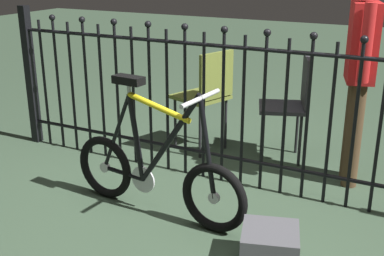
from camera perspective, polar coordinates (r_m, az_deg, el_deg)
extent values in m
plane|color=#364A37|center=(3.15, 1.05, -11.01)|extent=(20.00, 20.00, 0.00)
cylinder|color=black|center=(4.54, -17.96, 5.02)|extent=(0.02, 0.02, 1.09)
sphere|color=black|center=(4.45, -18.72, 12.13)|extent=(0.05, 0.05, 0.05)
cylinder|color=black|center=(4.44, -16.57, 4.84)|extent=(0.02, 0.02, 1.09)
cylinder|color=black|center=(4.34, -15.10, 4.66)|extent=(0.02, 0.02, 1.09)
sphere|color=black|center=(4.24, -15.78, 12.11)|extent=(0.05, 0.05, 0.05)
cylinder|color=black|center=(4.24, -13.58, 4.46)|extent=(0.02, 0.02, 1.09)
cylinder|color=black|center=(4.14, -11.98, 4.24)|extent=(0.02, 0.02, 1.09)
sphere|color=black|center=(4.04, -12.54, 12.06)|extent=(0.05, 0.05, 0.05)
cylinder|color=black|center=(4.05, -10.30, 4.02)|extent=(0.02, 0.02, 1.09)
cylinder|color=black|center=(3.97, -8.56, 3.78)|extent=(0.02, 0.02, 1.09)
sphere|color=black|center=(3.86, -8.98, 11.95)|extent=(0.05, 0.05, 0.05)
cylinder|color=black|center=(3.88, -6.73, 3.53)|extent=(0.02, 0.02, 1.09)
cylinder|color=black|center=(3.80, -4.83, 3.26)|extent=(0.02, 0.02, 1.09)
sphere|color=black|center=(3.69, -5.08, 11.78)|extent=(0.05, 0.05, 0.05)
cylinder|color=black|center=(3.73, -2.85, 2.97)|extent=(0.02, 0.02, 1.09)
cylinder|color=black|center=(3.66, -0.80, 2.67)|extent=(0.02, 0.02, 1.09)
sphere|color=black|center=(3.54, -0.84, 11.54)|extent=(0.05, 0.05, 0.05)
cylinder|color=black|center=(3.59, 1.33, 2.36)|extent=(0.02, 0.02, 1.09)
cylinder|color=black|center=(3.53, 3.54, 2.03)|extent=(0.02, 0.02, 1.09)
sphere|color=black|center=(3.41, 3.74, 11.21)|extent=(0.05, 0.05, 0.05)
cylinder|color=black|center=(3.48, 5.82, 1.69)|extent=(0.02, 0.02, 1.09)
cylinder|color=black|center=(3.43, 8.17, 1.34)|extent=(0.02, 0.02, 1.09)
sphere|color=black|center=(3.30, 8.64, 10.78)|extent=(0.05, 0.05, 0.05)
cylinder|color=black|center=(3.38, 10.58, 0.97)|extent=(0.02, 0.02, 1.09)
cylinder|color=black|center=(3.35, 13.05, 0.59)|extent=(0.02, 0.02, 1.09)
sphere|color=black|center=(3.22, 13.81, 10.23)|extent=(0.05, 0.05, 0.05)
cylinder|color=black|center=(3.32, 15.56, 0.20)|extent=(0.02, 0.02, 1.09)
cylinder|color=black|center=(3.29, 18.12, -0.19)|extent=(0.02, 0.02, 1.09)
sphere|color=black|center=(3.16, 19.19, 9.58)|extent=(0.05, 0.05, 0.05)
cylinder|color=black|center=(3.28, 20.71, -0.59)|extent=(0.02, 0.02, 1.09)
cylinder|color=black|center=(3.60, 5.66, -3.61)|extent=(3.93, 0.03, 0.03)
cylinder|color=black|center=(3.37, 6.10, 9.12)|extent=(3.93, 0.03, 0.03)
cube|color=black|center=(4.53, -18.03, 5.69)|extent=(0.07, 0.07, 1.20)
torus|color=black|center=(3.44, -9.97, -4.45)|extent=(0.44, 0.09, 0.44)
cylinder|color=silver|center=(3.44, -9.97, -4.45)|extent=(0.07, 0.04, 0.07)
torus|color=black|center=(2.98, 2.55, -8.02)|extent=(0.44, 0.09, 0.44)
cylinder|color=silver|center=(2.98, 2.55, -8.02)|extent=(0.07, 0.04, 0.07)
cylinder|color=black|center=(3.01, -2.61, -1.39)|extent=(0.46, 0.07, 0.65)
cylinder|color=yellow|center=(2.99, -3.88, 2.39)|extent=(0.45, 0.07, 0.14)
cylinder|color=black|center=(3.17, -6.42, -1.12)|extent=(0.12, 0.05, 0.57)
cylinder|color=black|center=(3.34, -7.87, -5.16)|extent=(0.33, 0.06, 0.04)
cylinder|color=black|center=(3.27, -8.67, -0.50)|extent=(0.26, 0.05, 0.56)
cylinder|color=black|center=(2.88, 1.75, -2.27)|extent=(0.13, 0.04, 0.62)
cylinder|color=silver|center=(2.81, 0.91, 3.63)|extent=(0.03, 0.03, 0.02)
cylinder|color=silver|center=(2.81, 0.90, 3.44)|extent=(0.06, 0.40, 0.03)
cylinder|color=silver|center=(3.10, -7.26, 4.51)|extent=(0.03, 0.03, 0.07)
cube|color=black|center=(3.09, -7.31, 5.49)|extent=(0.21, 0.11, 0.05)
cylinder|color=silver|center=(3.25, -5.65, -5.90)|extent=(0.18, 0.03, 0.18)
cylinder|color=black|center=(3.95, 8.12, -1.32)|extent=(0.02, 0.02, 0.42)
cylinder|color=black|center=(4.22, 8.07, 0.04)|extent=(0.02, 0.02, 0.42)
cylinder|color=black|center=(3.97, 12.29, -1.48)|extent=(0.02, 0.02, 0.42)
cylinder|color=black|center=(4.24, 11.97, -0.11)|extent=(0.02, 0.02, 0.42)
cube|color=#2D2D33|center=(4.02, 10.30, 2.35)|extent=(0.46, 0.46, 0.03)
cube|color=#2D2D33|center=(3.98, 12.96, 5.28)|extent=(0.15, 0.33, 0.38)
cylinder|color=black|center=(4.25, -1.94, 0.53)|extent=(0.02, 0.02, 0.45)
cylinder|color=black|center=(4.45, 1.00, 1.39)|extent=(0.02, 0.02, 0.45)
cylinder|color=black|center=(4.04, 0.93, -0.48)|extent=(0.02, 0.02, 0.45)
cylinder|color=black|center=(4.25, 3.88, 0.48)|extent=(0.02, 0.02, 0.45)
cube|color=olive|center=(4.17, 0.99, 3.62)|extent=(0.49, 0.49, 0.03)
cube|color=olive|center=(4.00, 2.83, 6.05)|extent=(0.15, 0.35, 0.37)
cylinder|color=#4C3823|center=(3.68, 18.08, -0.91)|extent=(0.11, 0.11, 0.76)
cylinder|color=#4C3823|center=(3.83, 17.86, -0.10)|extent=(0.11, 0.11, 0.76)
cube|color=red|center=(3.60, 19.03, 9.28)|extent=(0.25, 0.34, 0.54)
cylinder|color=red|center=(3.40, 19.45, 9.17)|extent=(0.08, 0.08, 0.51)
cylinder|color=red|center=(3.79, 18.74, 10.18)|extent=(0.08, 0.08, 0.51)
cube|color=#4C4C51|center=(2.76, 8.91, -13.42)|extent=(0.37, 0.37, 0.21)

